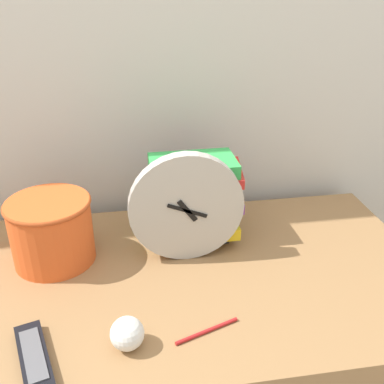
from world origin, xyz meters
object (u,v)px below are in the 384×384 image
object	(u,v)px
desk_clock	(186,208)
basket	(51,229)
pen	(207,331)
crumpled_paper_ball	(127,334)
tv_remote	(34,358)
book_stack	(194,197)

from	to	relation	value
desk_clock	basket	xyz separation A→B (m)	(-0.34, 0.04, -0.05)
pen	crumpled_paper_ball	bearing A→B (deg)	-175.70
tv_remote	crumpled_paper_ball	xyz separation A→B (m)	(0.18, 0.01, 0.02)
basket	tv_remote	size ratio (longest dim) A/B	1.09
crumpled_paper_ball	pen	distance (m)	0.17
desk_clock	basket	world-z (taller)	desk_clock
desk_clock	crumpled_paper_ball	world-z (taller)	desk_clock
basket	book_stack	bearing A→B (deg)	10.05
basket	tv_remote	world-z (taller)	basket
book_stack	pen	xyz separation A→B (m)	(-0.04, -0.38, -0.11)
desk_clock	tv_remote	distance (m)	0.47
basket	pen	xyz separation A→B (m)	(0.34, -0.32, -0.09)
tv_remote	basket	bearing A→B (deg)	89.34
desk_clock	tv_remote	xyz separation A→B (m)	(-0.34, -0.30, -0.13)
desk_clock	tv_remote	world-z (taller)	desk_clock
basket	crumpled_paper_ball	bearing A→B (deg)	-62.22
book_stack	pen	world-z (taller)	book_stack
book_stack	tv_remote	xyz separation A→B (m)	(-0.38, -0.41, -0.10)
book_stack	pen	size ratio (longest dim) A/B	1.91
pen	tv_remote	bearing A→B (deg)	-175.86
basket	desk_clock	bearing A→B (deg)	-7.00
desk_clock	pen	world-z (taller)	desk_clock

